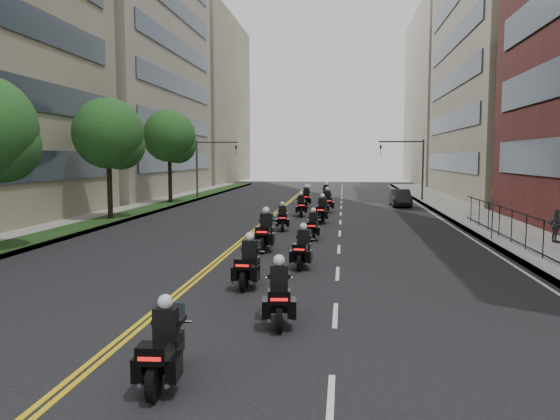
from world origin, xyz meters
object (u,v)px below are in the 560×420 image
(motorcycle_7, at_px, (322,211))
(motorcycle_3, at_px, (303,250))
(motorcycle_1, at_px, (279,297))
(motorcycle_4, at_px, (266,233))
(motorcycle_10, at_px, (306,198))
(motorcycle_11, at_px, (326,195))
(motorcycle_9, at_px, (327,202))
(pedestrian_c, at_px, (556,226))
(motorcycle_0, at_px, (164,350))
(motorcycle_6, at_px, (282,219))
(motorcycle_8, at_px, (301,207))
(parked_sedan, at_px, (400,198))
(motorcycle_5, at_px, (313,227))
(motorcycle_2, at_px, (249,265))

(motorcycle_7, bearing_deg, motorcycle_3, -86.84)
(motorcycle_1, distance_m, motorcycle_4, 10.42)
(motorcycle_10, bearing_deg, motorcycle_11, 63.85)
(motorcycle_9, relative_size, motorcycle_11, 0.98)
(motorcycle_7, relative_size, pedestrian_c, 1.60)
(motorcycle_0, bearing_deg, motorcycle_6, 87.12)
(motorcycle_8, relative_size, parked_sedan, 0.54)
(motorcycle_4, xyz_separation_m, motorcycle_11, (1.85, 23.77, -0.00))
(motorcycle_4, height_order, motorcycle_8, motorcycle_4)
(motorcycle_6, height_order, motorcycle_8, motorcycle_8)
(motorcycle_10, bearing_deg, motorcycle_7, -81.92)
(motorcycle_0, xyz_separation_m, motorcycle_9, (1.96, 30.71, 0.09))
(motorcycle_6, bearing_deg, parked_sedan, 56.22)
(motorcycle_8, height_order, pedestrian_c, motorcycle_8)
(motorcycle_5, height_order, parked_sedan, motorcycle_5)
(motorcycle_10, distance_m, motorcycle_11, 3.54)
(pedestrian_c, bearing_deg, motorcycle_1, 129.63)
(motorcycle_5, xyz_separation_m, motorcycle_11, (-0.01, 20.41, 0.13))
(motorcycle_10, height_order, parked_sedan, motorcycle_10)
(motorcycle_1, height_order, parked_sedan, motorcycle_1)
(motorcycle_6, bearing_deg, motorcycle_4, -96.89)
(motorcycle_8, height_order, motorcycle_11, motorcycle_11)
(motorcycle_8, bearing_deg, motorcycle_2, -97.23)
(motorcycle_9, bearing_deg, motorcycle_5, -96.20)
(motorcycle_5, bearing_deg, motorcycle_6, 121.93)
(motorcycle_1, bearing_deg, motorcycle_7, 82.45)
(motorcycle_5, distance_m, motorcycle_10, 17.28)
(motorcycle_5, bearing_deg, motorcycle_10, 96.01)
(motorcycle_7, distance_m, pedestrian_c, 13.14)
(motorcycle_4, bearing_deg, motorcycle_9, 82.98)
(motorcycle_10, bearing_deg, motorcycle_4, -92.02)
(motorcycle_6, distance_m, motorcycle_9, 10.43)
(motorcycle_6, xyz_separation_m, motorcycle_10, (0.34, 14.11, 0.09))
(motorcycle_1, relative_size, parked_sedan, 0.53)
(motorcycle_2, height_order, parked_sedan, motorcycle_2)
(motorcycle_0, bearing_deg, motorcycle_10, 86.33)
(motorcycle_8, bearing_deg, motorcycle_4, -99.07)
(motorcycle_5, height_order, motorcycle_10, motorcycle_10)
(motorcycle_3, bearing_deg, motorcycle_6, 104.94)
(motorcycle_5, xyz_separation_m, parked_sedan, (6.09, 18.72, 0.09))
(motorcycle_6, bearing_deg, motorcycle_9, 71.21)
(motorcycle_1, xyz_separation_m, motorcycle_5, (0.06, 13.62, -0.05))
(motorcycle_1, bearing_deg, motorcycle_8, 86.31)
(motorcycle_1, xyz_separation_m, motorcycle_11, (0.05, 34.04, 0.08))
(motorcycle_1, distance_m, motorcycle_3, 6.78)
(motorcycle_2, xyz_separation_m, motorcycle_5, (1.44, 9.97, -0.06))
(motorcycle_5, distance_m, motorcycle_8, 10.40)
(motorcycle_1, height_order, motorcycle_4, motorcycle_4)
(motorcycle_3, distance_m, motorcycle_4, 3.96)
(motorcycle_2, xyz_separation_m, motorcycle_6, (-0.42, 13.06, -0.05))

